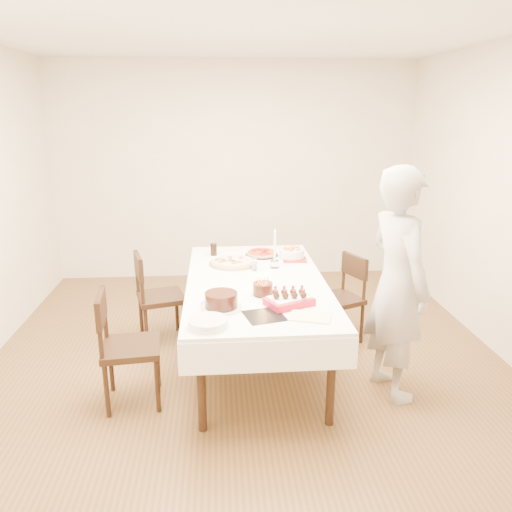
{
  "coord_description": "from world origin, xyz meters",
  "views": [
    {
      "loc": [
        -0.23,
        -3.8,
        2.12
      ],
      "look_at": [
        0.08,
        0.1,
        0.96
      ],
      "focal_mm": 35.0,
      "sensor_mm": 36.0,
      "label": 1
    }
  ],
  "objects": [
    {
      "name": "cola_glass",
      "position": [
        -0.27,
        0.86,
        0.81
      ],
      "size": [
        0.07,
        0.07,
        0.12
      ],
      "primitive_type": "cylinder",
      "rotation": [
        0.0,
        0.0,
        -0.17
      ],
      "color": "black",
      "rests_on": "dining_table"
    },
    {
      "name": "chair_left_savory",
      "position": [
        -0.77,
        0.59,
        0.44
      ],
      "size": [
        0.55,
        0.55,
        0.87
      ],
      "primitive_type": null,
      "rotation": [
        0.0,
        0.0,
        3.41
      ],
      "color": "black",
      "rests_on": "floor"
    },
    {
      "name": "shaker_pair",
      "position": [
        0.09,
        0.35,
        0.81
      ],
      "size": [
        0.11,
        0.11,
        0.11
      ],
      "primitive_type": null,
      "rotation": [
        0.0,
        0.0,
        0.21
      ],
      "color": "white",
      "rests_on": "dining_table"
    },
    {
      "name": "plate_stack",
      "position": [
        -0.31,
        -0.79,
        0.78
      ],
      "size": [
        0.35,
        0.35,
        0.05
      ],
      "primitive_type": "cylinder",
      "rotation": [
        0.0,
        0.0,
        -0.42
      ],
      "color": "white",
      "rests_on": "dining_table"
    },
    {
      "name": "birthday_cake",
      "position": [
        0.1,
        -0.25,
        0.84
      ],
      "size": [
        0.17,
        0.17,
        0.15
      ],
      "primitive_type": "cylinder",
      "rotation": [
        0.0,
        0.0,
        0.14
      ],
      "color": "#33150E",
      "rests_on": "dining_table"
    },
    {
      "name": "chair_right_savory",
      "position": [
        0.87,
        0.47,
        0.41
      ],
      "size": [
        0.55,
        0.55,
        0.82
      ],
      "primitive_type": null,
      "rotation": [
        0.0,
        0.0,
        0.41
      ],
      "color": "black",
      "rests_on": "floor"
    },
    {
      "name": "red_placemat",
      "position": [
        0.49,
        0.65,
        0.75
      ],
      "size": [
        0.24,
        0.24,
        0.01
      ],
      "primitive_type": "cube",
      "rotation": [
        0.0,
        0.0,
        -0.07
      ],
      "color": "#B21E1E",
      "rests_on": "dining_table"
    },
    {
      "name": "chair_left_dessert",
      "position": [
        -0.88,
        -0.44,
        0.44
      ],
      "size": [
        0.5,
        0.5,
        0.88
      ],
      "primitive_type": null,
      "rotation": [
        0.0,
        0.0,
        3.25
      ],
      "color": "black",
      "rests_on": "floor"
    },
    {
      "name": "pizza_white",
      "position": [
        -0.1,
        0.54,
        0.77
      ],
      "size": [
        0.46,
        0.46,
        0.04
      ],
      "primitive_type": "cylinder",
      "rotation": [
        0.0,
        0.0,
        -0.04
      ],
      "color": "beige",
      "rests_on": "dining_table"
    },
    {
      "name": "pasta_bowl",
      "position": [
        0.47,
        0.72,
        0.8
      ],
      "size": [
        0.27,
        0.27,
        0.08
      ],
      "primitive_type": "cylinder",
      "rotation": [
        0.0,
        0.0,
        0.18
      ],
      "color": "white",
      "rests_on": "dining_table"
    },
    {
      "name": "taper_candle",
      "position": [
        0.27,
        0.43,
        0.93
      ],
      "size": [
        0.09,
        0.09,
        0.36
      ],
      "primitive_type": "cylinder",
      "rotation": [
        0.0,
        0.0,
        0.1
      ],
      "color": "white",
      "rests_on": "dining_table"
    },
    {
      "name": "pizza_pepperoni",
      "position": [
        0.19,
        0.82,
        0.77
      ],
      "size": [
        0.37,
        0.37,
        0.04
      ],
      "primitive_type": "cylinder",
      "rotation": [
        0.0,
        0.0,
        -0.21
      ],
      "color": "red",
      "rests_on": "dining_table"
    },
    {
      "name": "box_lid",
      "position": [
        0.39,
        -0.7,
        0.75
      ],
      "size": [
        0.32,
        0.27,
        0.02
      ],
      "primitive_type": "cube",
      "rotation": [
        0.0,
        0.0,
        -0.32
      ],
      "color": "beige",
      "rests_on": "dining_table"
    },
    {
      "name": "wall_back",
      "position": [
        0.0,
        2.5,
        1.35
      ],
      "size": [
        4.5,
        0.04,
        2.7
      ],
      "primitive_type": "cube",
      "color": "beige",
      "rests_on": "floor"
    },
    {
      "name": "china_plate",
      "position": [
        -0.23,
        -0.42,
        0.76
      ],
      "size": [
        0.3,
        0.3,
        0.01
      ],
      "primitive_type": "cylinder",
      "rotation": [
        0.0,
        0.0,
        0.1
      ],
      "color": "white",
      "rests_on": "dining_table"
    },
    {
      "name": "strawberry_box",
      "position": [
        0.27,
        -0.46,
        0.79
      ],
      "size": [
        0.39,
        0.33,
        0.08
      ],
      "primitive_type": null,
      "rotation": [
        0.0,
        0.0,
        0.43
      ],
      "color": "#B51428",
      "rests_on": "dining_table"
    },
    {
      "name": "person",
      "position": [
        1.08,
        -0.44,
        0.88
      ],
      "size": [
        0.56,
        0.72,
        1.75
      ],
      "primitive_type": "imported",
      "rotation": [
        0.0,
        0.0,
        1.8
      ],
      "color": "#BCB6B1",
      "rests_on": "floor"
    },
    {
      "name": "cake_board",
      "position": [
        0.08,
        -0.65,
        0.75
      ],
      "size": [
        0.31,
        0.31,
        0.01
      ],
      "primitive_type": "cube",
      "rotation": [
        0.0,
        0.0,
        0.25
      ],
      "color": "black",
      "rests_on": "dining_table"
    },
    {
      "name": "dining_table",
      "position": [
        0.08,
        0.1,
        0.38
      ],
      "size": [
        1.63,
        2.35,
        0.75
      ],
      "primitive_type": "cube",
      "rotation": [
        0.0,
        0.0,
        0.25
      ],
      "color": "white",
      "rests_on": "floor"
    },
    {
      "name": "wall_front",
      "position": [
        0.0,
        -2.5,
        1.35
      ],
      "size": [
        4.5,
        0.04,
        2.7
      ],
      "primitive_type": "cube",
      "color": "beige",
      "rests_on": "floor"
    },
    {
      "name": "ceiling",
      "position": [
        0.0,
        0.0,
        2.7
      ],
      "size": [
        5.0,
        5.0,
        0.0
      ],
      "primitive_type": "plane",
      "rotation": [
        3.14,
        0.0,
        0.0
      ],
      "color": "white",
      "rests_on": "wall_back"
    },
    {
      "name": "floor",
      "position": [
        0.0,
        0.0,
        0.0
      ],
      "size": [
        5.0,
        5.0,
        0.0
      ],
      "primitive_type": "plane",
      "color": "#54381C",
      "rests_on": "ground"
    },
    {
      "name": "layer_cake",
      "position": [
        -0.22,
        -0.48,
        0.81
      ],
      "size": [
        0.37,
        0.37,
        0.12
      ],
      "primitive_type": "cylinder",
      "rotation": [
        0.0,
        0.0,
        0.29
      ],
      "color": "black",
      "rests_on": "dining_table"
    }
  ]
}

